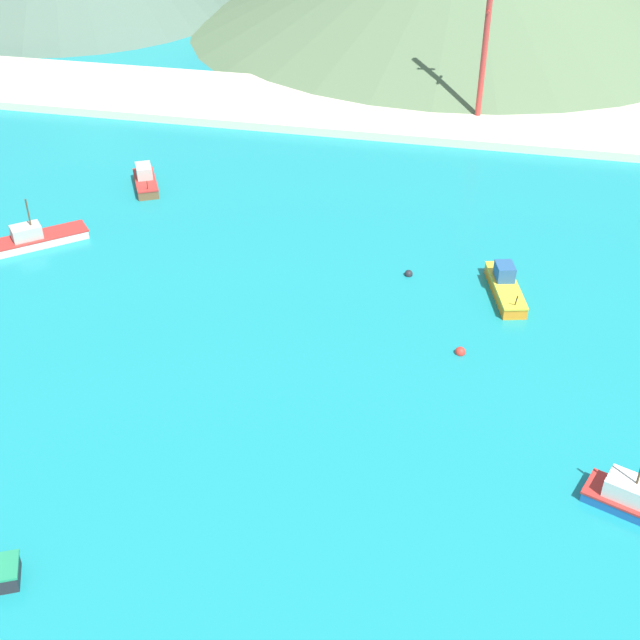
# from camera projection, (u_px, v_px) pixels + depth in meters

# --- Properties ---
(ground) EXTENTS (260.00, 280.00, 0.50)m
(ground) POSITION_uv_depth(u_px,v_px,m) (213.00, 434.00, 70.59)
(ground) COLOR teal
(fishing_boat_1) EXTENTS (8.04, 5.52, 6.80)m
(fishing_boat_1) POSITION_uv_depth(u_px,v_px,m) (633.00, 499.00, 63.00)
(fishing_boat_1) COLOR #1E5BA8
(fishing_boat_1) RESTS_ON ground
(fishing_boat_4) EXTENTS (9.88, 9.10, 5.66)m
(fishing_boat_4) POSITION_uv_depth(u_px,v_px,m) (37.00, 238.00, 95.99)
(fishing_boat_4) COLOR silver
(fishing_boat_4) RESTS_ON ground
(fishing_boat_5) EXTENTS (5.59, 7.58, 2.70)m
(fishing_boat_5) POSITION_uv_depth(u_px,v_px,m) (145.00, 180.00, 108.06)
(fishing_boat_5) COLOR brown
(fishing_boat_5) RESTS_ON ground
(fishing_boat_9) EXTENTS (4.69, 9.56, 2.92)m
(fishing_boat_9) POSITION_uv_depth(u_px,v_px,m) (505.00, 286.00, 87.30)
(fishing_boat_9) COLOR orange
(fishing_boat_9) RESTS_ON ground
(buoy_0) EXTENTS (0.88, 0.88, 0.88)m
(buoy_0) POSITION_uv_depth(u_px,v_px,m) (409.00, 274.00, 90.81)
(buoy_0) COLOR #232328
(buoy_0) RESTS_ON ground
(buoy_1) EXTENTS (0.99, 0.99, 0.99)m
(buoy_1) POSITION_uv_depth(u_px,v_px,m) (460.00, 352.00, 79.28)
(buoy_1) COLOR red
(buoy_1) RESTS_ON ground
(beach_strip) EXTENTS (247.00, 20.90, 1.20)m
(beach_strip) POSITION_uv_depth(u_px,v_px,m) (366.00, 109.00, 129.76)
(beach_strip) COLOR beige
(beach_strip) RESTS_ON ground
(radio_tower) EXTENTS (2.59, 2.07, 25.92)m
(radio_tower) POSITION_uv_depth(u_px,v_px,m) (486.00, 32.00, 119.40)
(radio_tower) COLOR #B7332D
(radio_tower) RESTS_ON ground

